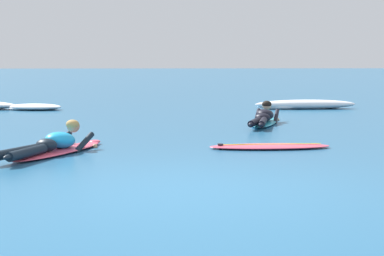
# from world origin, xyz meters

# --- Properties ---
(ground_plane) EXTENTS (120.00, 120.00, 0.00)m
(ground_plane) POSITION_xyz_m (0.00, 10.00, 0.00)
(ground_plane) COLOR #235B84
(surfer_near) EXTENTS (1.45, 2.55, 0.53)m
(surfer_near) POSITION_xyz_m (-1.97, 2.72, 0.14)
(surfer_near) COLOR #E54C66
(surfer_near) RESTS_ON ground
(surfer_far) EXTENTS (1.09, 2.64, 0.55)m
(surfer_far) POSITION_xyz_m (1.93, 6.89, 0.14)
(surfer_far) COLOR #2DB2D1
(surfer_far) RESTS_ON ground
(drifting_surfboard) EXTENTS (2.02, 0.64, 0.16)m
(drifting_surfboard) POSITION_xyz_m (1.46, 3.20, 0.03)
(drifting_surfboard) COLOR #E54C66
(drifting_surfboard) RESTS_ON ground
(whitewater_front) EXTENTS (1.61, 1.01, 0.17)m
(whitewater_front) POSITION_xyz_m (-3.96, 10.98, 0.08)
(whitewater_front) COLOR white
(whitewater_front) RESTS_ON ground
(whitewater_mid_right) EXTENTS (2.95, 0.72, 0.27)m
(whitewater_mid_right) POSITION_xyz_m (3.75, 10.99, 0.12)
(whitewater_mid_right) COLOR white
(whitewater_mid_right) RESTS_ON ground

